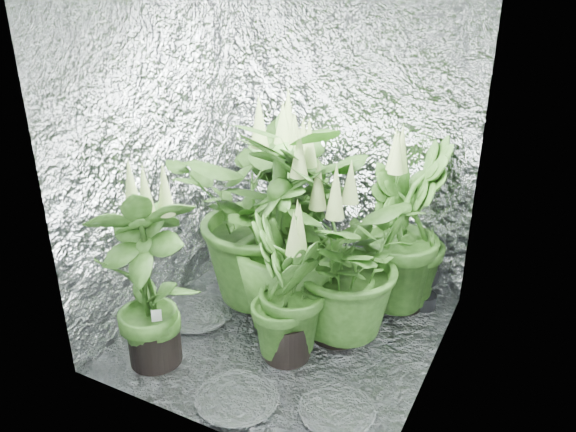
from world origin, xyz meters
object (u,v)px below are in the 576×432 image
at_px(plant_g, 286,291).
at_px(plant_d, 288,234).
at_px(plant_a, 269,208).
at_px(plant_b, 292,203).
at_px(plant_f, 147,278).
at_px(circulation_fan, 421,281).
at_px(plant_c, 407,228).
at_px(plant_e, 339,259).

bearing_deg(plant_g, plant_d, 116.50).
distance_m(plant_d, plant_g, 0.36).
relative_size(plant_a, plant_b, 1.18).
distance_m(plant_a, plant_d, 0.28).
relative_size(plant_b, plant_g, 1.30).
bearing_deg(plant_f, circulation_fan, 47.12).
distance_m(plant_b, plant_c, 0.75).
xyz_separation_m(plant_b, plant_f, (-0.23, -1.12, -0.03)).
bearing_deg(plant_b, plant_a, -88.34).
bearing_deg(plant_a, plant_c, 22.76).
relative_size(plant_d, circulation_fan, 3.16).
distance_m(plant_b, plant_e, 0.71).
xyz_separation_m(plant_c, circulation_fan, (0.11, 0.05, -0.35)).
bearing_deg(circulation_fan, plant_a, -132.69).
xyz_separation_m(plant_a, plant_b, (-0.01, 0.32, -0.09)).
relative_size(plant_e, plant_f, 0.96).
relative_size(plant_b, plant_c, 1.02).
xyz_separation_m(plant_c, plant_e, (-0.22, -0.47, -0.03)).
height_order(plant_c, circulation_fan, plant_c).
bearing_deg(circulation_fan, plant_d, -115.92).
relative_size(plant_g, circulation_fan, 2.30).
bearing_deg(plant_d, plant_b, 114.27).
bearing_deg(plant_e, plant_g, -118.81).
height_order(plant_f, plant_g, plant_f).
bearing_deg(plant_f, plant_b, 78.58).
relative_size(plant_c, circulation_fan, 2.93).
height_order(plant_f, circulation_fan, plant_f).
xyz_separation_m(plant_a, plant_c, (0.74, 0.31, -0.10)).
distance_m(plant_a, plant_f, 0.85).
distance_m(plant_e, plant_f, 0.99).
bearing_deg(plant_g, plant_f, -149.43).
xyz_separation_m(plant_f, plant_g, (0.59, 0.35, -0.10)).
bearing_deg(plant_c, plant_d, -137.74).
distance_m(plant_e, plant_g, 0.35).
height_order(plant_b, plant_g, plant_b).
xyz_separation_m(plant_f, circulation_fan, (1.08, 1.17, -0.34)).
relative_size(plant_a, plant_f, 1.25).
bearing_deg(plant_c, plant_g, -116.60).
distance_m(plant_d, plant_e, 0.32).
bearing_deg(plant_e, plant_b, 137.58).
bearing_deg(plant_c, plant_e, -115.18).
height_order(plant_e, plant_f, plant_f).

